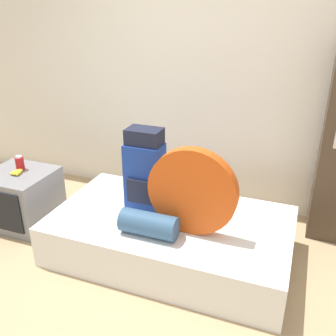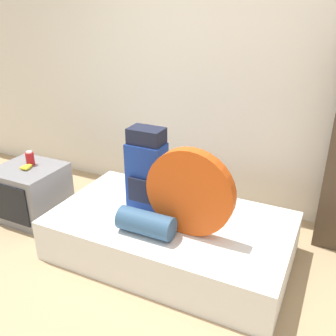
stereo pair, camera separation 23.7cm
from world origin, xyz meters
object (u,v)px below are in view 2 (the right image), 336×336
sleeping_roll (146,223)px  canister (30,158)px  backpack (147,170)px  television (31,192)px  tent_bag (190,193)px

sleeping_roll → canister: canister is taller
backpack → sleeping_roll: size_ratio=1.59×
sleeping_roll → television: size_ratio=0.74×
backpack → tent_bag: bearing=-24.3°
sleeping_roll → canister: size_ratio=3.17×
backpack → canister: (-1.30, -0.05, -0.11)m
backpack → canister: size_ratio=5.05×
sleeping_roll → television: (-1.48, 0.27, -0.19)m
tent_bag → canister: tent_bag is taller
television → backpack: bearing=5.5°
tent_bag → canister: 1.81m
television → canister: canister is taller
backpack → television: bearing=-174.5°
sleeping_roll → backpack: bearing=117.4°
tent_bag → television: (-1.77, 0.10, -0.45)m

